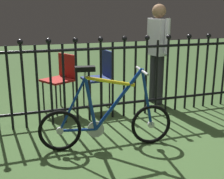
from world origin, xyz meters
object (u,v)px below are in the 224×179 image
at_px(chair_red, 62,76).
at_px(person_visitor, 158,46).
at_px(chair_navy, 101,74).
at_px(bicycle, 106,119).

bearing_deg(chair_red, person_visitor, -6.03).
bearing_deg(person_visitor, chair_navy, 173.63).
distance_m(chair_navy, person_visitor, 0.96).
bearing_deg(chair_navy, person_visitor, -6.37).
distance_m(chair_navy, chair_red, 0.58).
relative_size(bicycle, chair_red, 1.73).
bearing_deg(chair_navy, chair_red, 174.47).
xyz_separation_m(bicycle, chair_navy, (0.35, 1.34, 0.20)).
relative_size(chair_red, person_visitor, 0.54).
bearing_deg(bicycle, person_visitor, 45.33).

